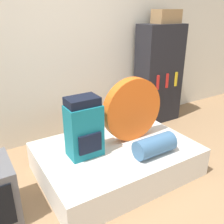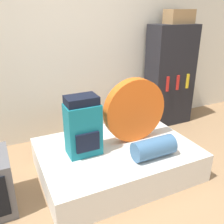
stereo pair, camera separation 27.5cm
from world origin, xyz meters
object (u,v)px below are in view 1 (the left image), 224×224
(backpack, at_px, (84,128))
(tent_bag, at_px, (132,109))
(bookshelf, at_px, (159,75))
(cardboard_box, at_px, (167,16))
(sleeping_roll, at_px, (155,146))

(backpack, relative_size, tent_bag, 0.86)
(bookshelf, height_order, cardboard_box, cardboard_box)
(backpack, xyz_separation_m, cardboard_box, (1.94, 0.93, 1.07))
(backpack, distance_m, sleeping_roll, 0.80)
(tent_bag, distance_m, sleeping_roll, 0.52)
(tent_bag, relative_size, cardboard_box, 1.78)
(backpack, bearing_deg, tent_bag, 3.57)
(tent_bag, bearing_deg, sleeping_roll, -91.13)
(backpack, height_order, tent_bag, tent_bag)
(cardboard_box, bearing_deg, tent_bag, -145.16)
(tent_bag, distance_m, cardboard_box, 1.86)
(sleeping_roll, height_order, bookshelf, bookshelf)
(sleeping_roll, relative_size, bookshelf, 0.29)
(sleeping_roll, relative_size, cardboard_box, 1.09)
(tent_bag, height_order, bookshelf, bookshelf)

